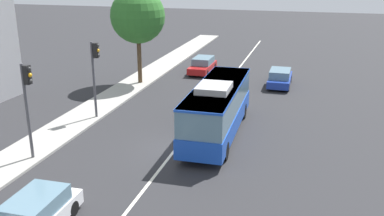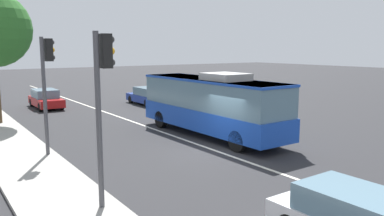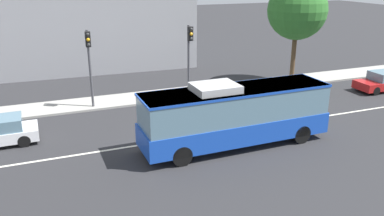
{
  "view_description": "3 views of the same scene",
  "coord_description": "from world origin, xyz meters",
  "views": [
    {
      "loc": [
        -21.14,
        -6.88,
        9.8
      ],
      "look_at": [
        2.12,
        -0.33,
        1.77
      ],
      "focal_mm": 40.13,
      "sensor_mm": 36.0,
      "label": 1
    },
    {
      "loc": [
        -13.8,
        10.84,
        4.74
      ],
      "look_at": [
        2.94,
        -0.69,
        1.58
      ],
      "focal_mm": 36.34,
      "sensor_mm": 36.0,
      "label": 2
    },
    {
      "loc": [
        -6.28,
        -18.66,
        8.76
      ],
      "look_at": [
        1.22,
        0.62,
        1.48
      ],
      "focal_mm": 36.87,
      "sensor_mm": 36.0,
      "label": 3
    }
  ],
  "objects": [
    {
      "name": "traffic_light_near_corner",
      "position": [
        3.34,
        6.54,
        3.56
      ],
      "size": [
        0.34,
        0.62,
        5.2
      ],
      "rotation": [
        0.0,
        0.0,
        -1.49
      ],
      "color": "#47474C",
      "rests_on": "ground_plane"
    },
    {
      "name": "lane_centre_line",
      "position": [
        0.0,
        0.0,
        0.01
      ],
      "size": [
        76.0,
        0.16,
        0.01
      ],
      "primitive_type": "cube",
      "color": "silver",
      "rests_on": "ground_plane"
    },
    {
      "name": "sedan_blue",
      "position": [
        15.05,
        -4.49,
        0.72
      ],
      "size": [
        4.51,
        1.83,
        1.46
      ],
      "rotation": [
        0.0,
        0.0,
        -0.0
      ],
      "color": "#1E3899",
      "rests_on": "ground_plane"
    },
    {
      "name": "sedan_white",
      "position": [
        -9.06,
        2.8,
        0.72
      ],
      "size": [
        4.53,
        1.88,
        1.46
      ],
      "rotation": [
        0.0,
        0.0,
        3.16
      ],
      "color": "white",
      "rests_on": "ground_plane"
    },
    {
      "name": "ground_plane",
      "position": [
        0.0,
        0.0,
        0.0
      ],
      "size": [
        160.0,
        160.0,
        0.0
      ],
      "primitive_type": "plane",
      "color": "#28282B"
    },
    {
      "name": "transit_bus",
      "position": [
        2.68,
        -1.77,
        1.81
      ],
      "size": [
        10.04,
        2.67,
        3.46
      ],
      "rotation": [
        0.0,
        0.0,
        0.02
      ],
      "color": "#1947B7",
      "rests_on": "ground_plane"
    },
    {
      "name": "street_tree_kerbside_left",
      "position": [
        12.48,
        7.27,
        5.82
      ],
      "size": [
        4.57,
        4.57,
        8.12
      ],
      "color": "#4C3823",
      "rests_on": "ground_plane"
    },
    {
      "name": "sedan_red",
      "position": [
        17.99,
        3.06,
        0.72
      ],
      "size": [
        4.52,
        1.86,
        1.46
      ],
      "rotation": [
        0.0,
        0.0,
        3.13
      ],
      "color": "#B21919",
      "rests_on": "ground_plane"
    },
    {
      "name": "traffic_light_far_corner",
      "position": [
        -3.42,
        6.74,
        3.56
      ],
      "size": [
        0.33,
        0.62,
        5.2
      ],
      "rotation": [
        0.0,
        0.0,
        -1.6
      ],
      "color": "#47474C",
      "rests_on": "ground_plane"
    },
    {
      "name": "sidewalk_kerb",
      "position": [
        0.0,
        7.69,
        0.07
      ],
      "size": [
        80.0,
        2.76,
        0.14
      ],
      "primitive_type": "cube",
      "color": "#9E9B93",
      "rests_on": "ground_plane"
    }
  ]
}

